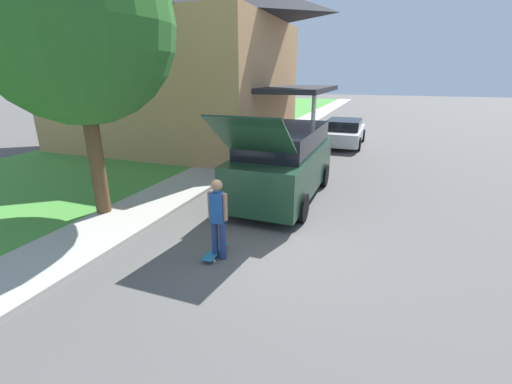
{
  "coord_description": "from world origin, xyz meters",
  "views": [
    {
      "loc": [
        2.29,
        -6.23,
        3.48
      ],
      "look_at": [
        -0.34,
        0.78,
        0.9
      ],
      "focal_mm": 24.0,
      "sensor_mm": 36.0,
      "label": 1
    }
  ],
  "objects_px": {
    "suv_parked": "(284,162)",
    "skateboarder": "(218,216)",
    "car_down_street": "(344,132)",
    "lawn_tree_near": "(75,25)",
    "skateboard": "(215,252)"
  },
  "relations": [
    {
      "from": "car_down_street",
      "to": "skateboarder",
      "type": "height_order",
      "value": "skateboarder"
    },
    {
      "from": "skateboarder",
      "to": "skateboard",
      "type": "height_order",
      "value": "skateboarder"
    },
    {
      "from": "lawn_tree_near",
      "to": "skateboard",
      "type": "relative_size",
      "value": 8.22
    },
    {
      "from": "suv_parked",
      "to": "lawn_tree_near",
      "type": "bearing_deg",
      "value": -143.47
    },
    {
      "from": "lawn_tree_near",
      "to": "car_down_street",
      "type": "bearing_deg",
      "value": 68.67
    },
    {
      "from": "lawn_tree_near",
      "to": "skateboard",
      "type": "bearing_deg",
      "value": -13.48
    },
    {
      "from": "suv_parked",
      "to": "car_down_street",
      "type": "height_order",
      "value": "suv_parked"
    },
    {
      "from": "skateboarder",
      "to": "suv_parked",
      "type": "bearing_deg",
      "value": 87.27
    },
    {
      "from": "car_down_street",
      "to": "skateboarder",
      "type": "xyz_separation_m",
      "value": [
        -0.81,
        -12.78,
        0.26
      ]
    },
    {
      "from": "suv_parked",
      "to": "skateboarder",
      "type": "height_order",
      "value": "suv_parked"
    },
    {
      "from": "car_down_street",
      "to": "skateboard",
      "type": "relative_size",
      "value": 5.4
    },
    {
      "from": "skateboarder",
      "to": "car_down_street",
      "type": "bearing_deg",
      "value": 86.35
    },
    {
      "from": "car_down_street",
      "to": "skateboarder",
      "type": "relative_size",
      "value": 2.66
    },
    {
      "from": "suv_parked",
      "to": "skateboarder",
      "type": "distance_m",
      "value": 3.91
    },
    {
      "from": "suv_parked",
      "to": "car_down_street",
      "type": "xyz_separation_m",
      "value": [
        0.63,
        8.88,
        -0.45
      ]
    }
  ]
}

